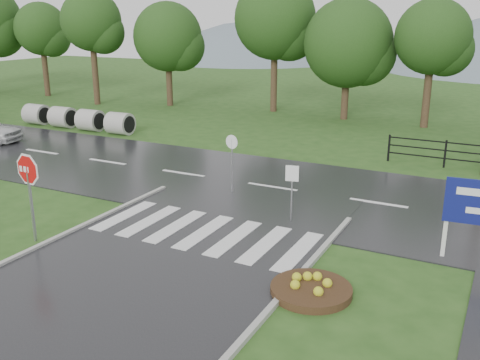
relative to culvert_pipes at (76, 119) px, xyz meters
The scene contains 10 objects.
ground 20.89m from the culvert_pipes, 45.93° to the right, with size 120.00×120.00×0.00m, color #274D19.
main_road 15.37m from the culvert_pipes, 19.00° to the right, with size 90.00×8.00×0.04m, color black.
crosswalk 17.64m from the culvert_pipes, 34.56° to the right, with size 6.50×2.80×0.02m.
hills 55.54m from the culvert_pipes, 70.19° to the left, with size 102.00×48.00×48.00m.
treeline 17.95m from the culvert_pipes, 30.11° to the left, with size 83.20×5.20×10.00m.
culvert_pipes is the anchor object (origin of this frame).
stop_sign 16.50m from the culvert_pipes, 50.49° to the right, with size 1.22×0.14×2.76m.
flower_bed 22.12m from the culvert_pipes, 32.76° to the right, with size 1.91×1.91×0.38m.
reg_sign_small 18.27m from the culvert_pipes, 25.70° to the right, with size 0.40×0.12×1.84m.
reg_sign_round 14.85m from the culvert_pipes, 24.89° to the right, with size 0.51×0.10×2.18m.
Camera 1 is at (7.71, -7.64, 6.20)m, focal length 40.00 mm.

